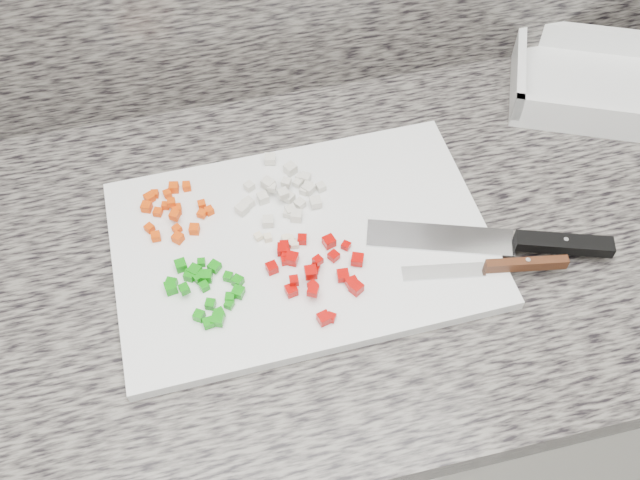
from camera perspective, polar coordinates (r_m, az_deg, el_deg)
The scene contains 11 objects.
cabinet at distance 1.35m, azimuth -1.52°, elevation -12.17°, with size 3.92×0.62×0.86m, color silver.
countertop at distance 0.95m, azimuth -2.10°, elevation -1.28°, with size 3.96×0.64×0.04m, color #646058.
cutting_board at distance 0.93m, azimuth -1.48°, elevation -0.27°, with size 0.48×0.32×0.02m, color white.
carrot_pile at distance 0.97m, azimuth -11.67°, elevation 2.38°, with size 0.10×0.10×0.02m.
onion_pile at distance 0.96m, azimuth -2.90°, elevation 3.83°, with size 0.13×0.12×0.02m.
green_pepper_pile at distance 0.89m, azimuth -9.28°, elevation -3.76°, with size 0.10×0.10×0.02m.
red_pepper_pile at distance 0.89m, azimuth -0.37°, elevation -2.41°, with size 0.13×0.14×0.02m.
garlic_pile at distance 0.92m, azimuth -2.99°, elevation 0.01°, with size 0.06×0.03×0.01m.
chef_knife at distance 0.95m, azimuth 15.79°, elevation -0.14°, with size 0.31×0.13×0.02m.
paring_knife at distance 0.92m, azimuth 14.60°, elevation -2.03°, with size 0.21×0.05×0.02m.
tray at distance 1.20m, azimuth 21.51°, elevation 11.48°, with size 0.32×0.28×0.06m.
Camera 1 is at (-0.09, 0.91, 1.67)m, focal length 40.00 mm.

